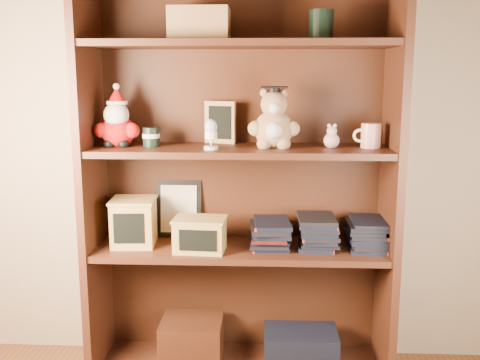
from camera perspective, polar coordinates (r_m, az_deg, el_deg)
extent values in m
cube|color=tan|center=(2.35, -1.39, 11.27)|extent=(3.00, 0.04, 2.50)
cube|color=#432113|center=(2.30, -14.72, -0.36)|extent=(0.03, 0.35, 1.60)
cube|color=#432113|center=(2.25, 15.08, -0.64)|extent=(0.03, 0.35, 1.60)
cube|color=#3E1E10|center=(2.36, 0.19, 0.28)|extent=(1.20, 0.02, 1.60)
cube|color=#432113|center=(2.16, 0.00, 13.63)|extent=(1.14, 0.33, 0.02)
cube|color=#3E1E10|center=(2.43, -4.90, -15.89)|extent=(0.25, 0.22, 0.18)
cube|color=black|center=(2.43, 6.16, -16.51)|extent=(0.30, 0.20, 0.14)
cube|color=#9E7547|center=(2.17, -4.10, 15.50)|extent=(0.22, 0.18, 0.12)
cylinder|color=black|center=(2.17, 8.24, 15.30)|extent=(0.09, 0.09, 0.11)
cube|color=#432113|center=(2.26, 0.00, -7.04)|extent=(1.14, 0.33, 0.02)
cube|color=#432113|center=(2.17, 0.00, 3.04)|extent=(1.14, 0.33, 0.02)
sphere|color=#A50F0F|center=(2.24, -12.27, 4.87)|extent=(0.13, 0.13, 0.13)
sphere|color=#A50F0F|center=(2.23, -13.89, 4.92)|extent=(0.06, 0.06, 0.06)
sphere|color=#A50F0F|center=(2.20, -10.93, 4.96)|extent=(0.06, 0.06, 0.06)
sphere|color=black|center=(2.22, -13.11, 3.58)|extent=(0.04, 0.04, 0.04)
sphere|color=black|center=(2.21, -11.76, 3.59)|extent=(0.04, 0.04, 0.04)
sphere|color=white|center=(2.22, -12.45, 6.47)|extent=(0.10, 0.10, 0.10)
sphere|color=#D8B293|center=(2.23, -12.36, 7.06)|extent=(0.07, 0.07, 0.07)
cone|color=#A50F0F|center=(2.23, -12.42, 8.43)|extent=(0.08, 0.08, 0.06)
sphere|color=white|center=(2.23, -12.45, 9.26)|extent=(0.03, 0.03, 0.03)
cylinder|color=white|center=(2.23, -12.39, 7.69)|extent=(0.08, 0.08, 0.01)
cylinder|color=black|center=(2.21, -9.01, 4.35)|extent=(0.07, 0.07, 0.07)
cylinder|color=beige|center=(2.21, -9.01, 4.47)|extent=(0.07, 0.07, 0.02)
cube|color=#9E7547|center=(2.28, -2.03, 5.88)|extent=(0.13, 0.06, 0.17)
cube|color=black|center=(2.27, -2.05, 5.86)|extent=(0.09, 0.04, 0.13)
cube|color=#9E7547|center=(2.32, -1.96, 4.19)|extent=(0.07, 0.07, 0.01)
cylinder|color=white|center=(2.10, -2.95, 3.29)|extent=(0.05, 0.05, 0.01)
cone|color=white|center=(2.10, -2.96, 3.93)|extent=(0.02, 0.02, 0.04)
cylinder|color=white|center=(2.10, -2.96, 4.57)|extent=(0.05, 0.05, 0.03)
ellipsoid|color=silver|center=(2.10, -2.97, 5.39)|extent=(0.05, 0.05, 0.06)
sphere|color=tan|center=(2.16, 3.45, 5.15)|extent=(0.15, 0.15, 0.15)
sphere|color=white|center=(2.10, 3.47, 5.07)|extent=(0.06, 0.06, 0.06)
sphere|color=tan|center=(2.14, 1.60, 5.26)|extent=(0.06, 0.06, 0.06)
sphere|color=tan|center=(2.14, 5.31, 5.22)|extent=(0.06, 0.06, 0.06)
sphere|color=tan|center=(2.13, 2.44, 3.71)|extent=(0.05, 0.05, 0.05)
sphere|color=tan|center=(2.13, 4.45, 3.69)|extent=(0.05, 0.05, 0.05)
sphere|color=tan|center=(2.15, 3.47, 7.68)|extent=(0.10, 0.10, 0.10)
sphere|color=white|center=(2.11, 3.49, 7.33)|extent=(0.04, 0.04, 0.04)
sphere|color=tan|center=(2.16, 2.49, 8.83)|extent=(0.03, 0.03, 0.03)
sphere|color=tan|center=(2.16, 4.48, 8.81)|extent=(0.03, 0.03, 0.03)
cylinder|color=black|center=(2.15, 3.49, 9.09)|extent=(0.05, 0.05, 0.02)
cube|color=black|center=(2.15, 3.49, 9.40)|extent=(0.10, 0.10, 0.01)
cylinder|color=#A50F0F|center=(2.13, 4.80, 9.06)|extent=(0.00, 0.05, 0.03)
sphere|color=#D1A1A1|center=(2.18, 9.29, 3.98)|extent=(0.06, 0.06, 0.06)
sphere|color=#D1A1A1|center=(2.18, 9.31, 4.91)|extent=(0.04, 0.04, 0.04)
sphere|color=#D1A1A1|center=(2.17, 9.05, 5.49)|extent=(0.02, 0.02, 0.02)
sphere|color=#D1A1A1|center=(2.18, 9.62, 5.48)|extent=(0.02, 0.02, 0.02)
cylinder|color=silver|center=(2.20, 13.16, 4.42)|extent=(0.08, 0.08, 0.09)
torus|color=white|center=(2.19, 12.07, 4.44)|extent=(0.05, 0.01, 0.05)
cube|color=black|center=(2.39, -6.22, -2.88)|extent=(0.19, 0.05, 0.24)
cube|color=beige|center=(2.38, -6.25, -2.93)|extent=(0.15, 0.03, 0.20)
cube|color=tan|center=(2.29, -10.73, -4.29)|extent=(0.17, 0.17, 0.18)
cube|color=black|center=(2.21, -11.23, -4.86)|extent=(0.12, 0.01, 0.12)
cube|color=tan|center=(2.27, -10.81, -2.02)|extent=(0.18, 0.18, 0.01)
cube|color=tan|center=(2.19, -4.09, -5.63)|extent=(0.20, 0.15, 0.12)
cube|color=black|center=(2.13, -4.31, -6.16)|extent=(0.14, 0.01, 0.08)
cube|color=tan|center=(2.17, -4.12, -3.99)|extent=(0.21, 0.16, 0.01)
cube|color=black|center=(2.25, 3.16, -6.58)|extent=(0.14, 0.20, 0.02)
cube|color=black|center=(2.25, 3.16, -6.19)|extent=(0.14, 0.20, 0.02)
cube|color=black|center=(2.25, 3.16, -5.80)|extent=(0.14, 0.20, 0.02)
cube|color=black|center=(2.24, 3.17, -5.41)|extent=(0.14, 0.20, 0.02)
cube|color=black|center=(2.24, 3.17, -5.02)|extent=(0.14, 0.20, 0.02)
cube|color=black|center=(2.23, 3.18, -4.62)|extent=(0.14, 0.20, 0.02)
cube|color=black|center=(2.23, 3.18, -4.22)|extent=(0.14, 0.20, 0.02)
cube|color=black|center=(2.26, 7.92, -6.59)|extent=(0.14, 0.20, 0.02)
cube|color=black|center=(2.26, 7.93, -6.21)|extent=(0.14, 0.20, 0.02)
cube|color=black|center=(2.26, 7.94, -5.82)|extent=(0.14, 0.20, 0.02)
cube|color=black|center=(2.25, 7.96, -5.43)|extent=(0.14, 0.20, 0.02)
cube|color=black|center=(2.25, 7.97, -5.04)|extent=(0.14, 0.20, 0.02)
cube|color=black|center=(2.24, 7.98, -4.64)|extent=(0.14, 0.20, 0.02)
cube|color=black|center=(2.24, 7.99, -4.25)|extent=(0.14, 0.20, 0.02)
cube|color=black|center=(2.23, 8.00, -3.85)|extent=(0.14, 0.20, 0.02)
cube|color=black|center=(2.29, 12.60, -6.57)|extent=(0.14, 0.20, 0.02)
cube|color=black|center=(2.28, 12.62, -6.18)|extent=(0.14, 0.20, 0.02)
cube|color=black|center=(2.28, 12.63, -5.80)|extent=(0.14, 0.20, 0.02)
cube|color=black|center=(2.28, 12.65, -5.41)|extent=(0.14, 0.20, 0.02)
cube|color=black|center=(2.27, 12.67, -5.02)|extent=(0.14, 0.20, 0.02)
cube|color=black|center=(2.27, 12.68, -4.64)|extent=(0.14, 0.20, 0.02)
cube|color=black|center=(2.26, 12.70, -4.25)|extent=(0.14, 0.20, 0.02)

